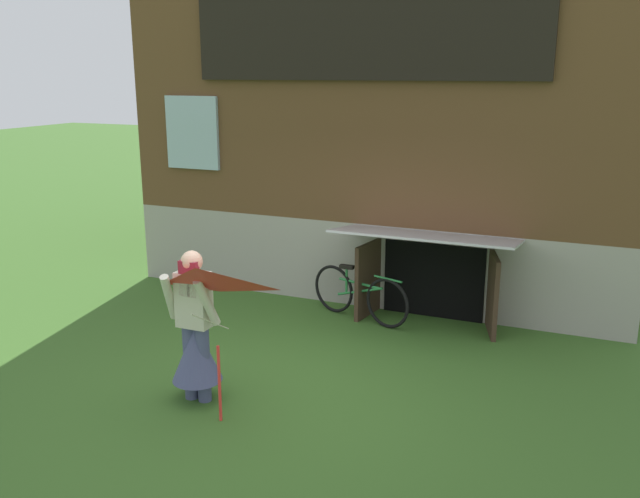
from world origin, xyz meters
TOP-DOWN VIEW (x-y plane):
  - ground_plane at (0.00, 0.00)m, footprint 60.00×60.00m
  - log_house at (0.00, 5.73)m, footprint 7.46×6.58m
  - person at (-0.56, -0.40)m, footprint 0.61×0.52m
  - kite at (-0.14, -0.97)m, footprint 1.01×1.10m
  - bicycle_green at (0.20, 2.48)m, footprint 1.55×0.55m

SIDE VIEW (x-z plane):
  - ground_plane at x=0.00m, z-range 0.00..0.00m
  - bicycle_green at x=0.20m, z-range -0.01..0.73m
  - person at x=-0.56m, z-range -0.13..1.48m
  - kite at x=-0.14m, z-range 0.50..1.97m
  - log_house at x=0.00m, z-range 0.00..5.22m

